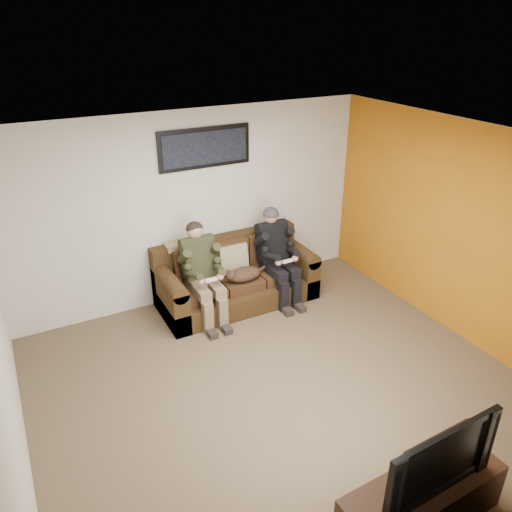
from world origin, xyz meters
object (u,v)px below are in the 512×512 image
person_right (276,250)px  tv_stand (421,502)px  framed_poster (205,148)px  cat (243,274)px  person_left (202,268)px  television (431,454)px  sofa (235,279)px

person_right → tv_stand: 3.71m
person_right → framed_poster: framed_poster is taller
tv_stand → cat: bearing=84.8°
person_left → television: bearing=-84.7°
cat → sofa: bearing=89.0°
person_left → framed_poster: (0.35, 0.57, 1.38)m
framed_poster → tv_stand: bearing=-90.3°
sofa → tv_stand: sofa is taller
cat → framed_poster: (-0.20, 0.66, 1.57)m
sofa → person_left: person_left is taller
person_right → tv_stand: person_right is taller
framed_poster → tv_stand: (-0.02, -4.17, -1.88)m
person_left → cat: person_left is taller
cat → tv_stand: 3.52m
sofa → person_right: person_right is taller
sofa → person_left: (-0.55, -0.18, 0.39)m
cat → tv_stand: (-0.21, -3.50, -0.31)m
person_right → television: 3.68m
sofa → person_left: 0.70m
framed_poster → tv_stand: 4.57m
cat → person_left: bearing=170.2°
person_left → person_right: person_right is taller
sofa → person_left: bearing=-162.0°
tv_stand → television: television is taller
framed_poster → sofa: bearing=-62.8°
person_right → cat: (-0.56, -0.10, -0.19)m
framed_poster → television: size_ratio=1.18×
person_right → television: bearing=-102.1°
sofa → television: (-0.22, -3.78, 0.41)m
television → framed_poster: bearing=88.1°
cat → framed_poster: 1.72m
person_left → tv_stand: size_ratio=0.93×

